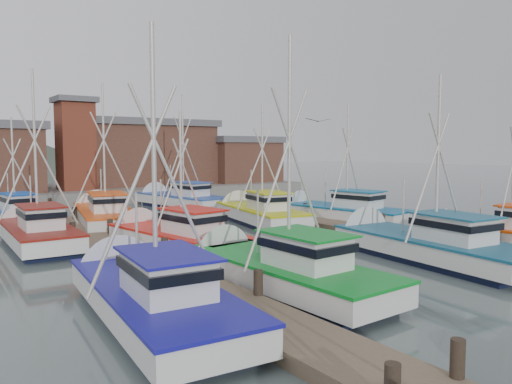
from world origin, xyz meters
TOP-DOWN VIEW (x-y plane):
  - ground at (0.00, 0.00)m, footprint 260.00×260.00m
  - dock_left at (-7.00, 4.04)m, footprint 2.30×46.00m
  - dock_right at (7.00, 4.04)m, footprint 2.30×46.00m
  - quay at (0.00, 37.00)m, footprint 44.00×16.00m
  - shed_center at (6.00, 37.00)m, footprint 14.84×9.54m
  - shed_right at (17.00, 34.00)m, footprint 8.48×6.36m
  - lookout_tower at (-2.00, 33.00)m, footprint 3.60×3.60m
  - boat_4 at (-4.28, -0.63)m, footprint 3.88×9.53m
  - boat_5 at (4.08, -0.62)m, footprint 4.13×10.49m
  - boat_6 at (-9.23, -0.86)m, footprint 3.89×9.91m
  - boat_7 at (9.36, -1.26)m, footprint 3.62×8.55m
  - boat_8 at (-4.48, 7.35)m, footprint 4.22×9.59m
  - boat_9 at (4.35, 12.70)m, footprint 4.70×10.03m
  - boat_10 at (-9.63, 12.93)m, footprint 4.01×9.31m
  - boat_11 at (9.19, 10.01)m, footprint 4.64×10.03m
  - boat_12 at (-4.39, 17.98)m, footprint 5.03×10.67m
  - boat_13 at (4.04, 24.09)m, footprint 4.67×10.41m
  - boat_14 at (-9.50, 20.54)m, footprint 3.19×8.33m
  - gull_far at (3.59, 5.89)m, footprint 1.53×0.66m

SIDE VIEW (x-z plane):
  - ground at x=0.00m, z-range 0.00..0.00m
  - dock_left at x=-7.00m, z-range -0.54..0.96m
  - dock_right at x=7.00m, z-range -0.54..0.96m
  - quay at x=0.00m, z-range 0.00..1.20m
  - boat_8 at x=-4.48m, z-range -3.12..4.48m
  - boat_14 at x=-9.50m, z-range -3.14..4.50m
  - boat_7 at x=9.36m, z-range -3.45..4.81m
  - boat_9 at x=4.35m, z-range -3.71..5.07m
  - boat_5 at x=4.08m, z-range -3.90..5.26m
  - boat_11 at x=9.19m, z-range -3.74..5.11m
  - boat_4 at x=-4.28m, z-range -4.14..5.51m
  - boat_6 at x=-9.23m, z-range -3.99..5.36m
  - boat_12 at x=-4.39m, z-range -4.39..5.76m
  - boat_13 at x=4.04m, z-range -4.58..5.95m
  - boat_10 at x=-9.63m, z-range -4.21..5.58m
  - shed_right at x=17.00m, z-range 1.24..6.44m
  - shed_center at x=6.00m, z-range 1.24..8.14m
  - lookout_tower at x=-2.00m, z-range 1.30..9.80m
  - gull_far at x=3.59m, z-range 6.44..6.68m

